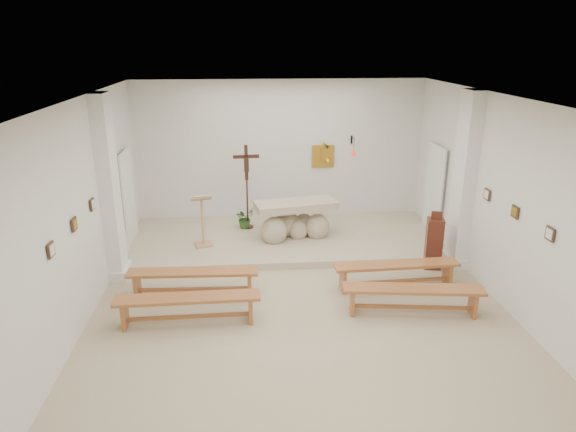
{
  "coord_description": "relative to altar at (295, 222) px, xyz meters",
  "views": [
    {
      "loc": [
        -0.87,
        -7.33,
        4.35
      ],
      "look_at": [
        -0.1,
        1.6,
        1.28
      ],
      "focal_mm": 32.0,
      "sensor_mm": 36.0,
      "label": 1
    }
  ],
  "objects": [
    {
      "name": "sanctuary_lamp",
      "position": [
        1.55,
        1.31,
        1.31
      ],
      "size": [
        0.11,
        0.36,
        0.44
      ],
      "color": "black",
      "rests_on": "wall_back"
    },
    {
      "name": "station_frame_left_front",
      "position": [
        -3.67,
        -4.2,
        1.22
      ],
      "size": [
        0.03,
        0.2,
        0.2
      ],
      "primitive_type": "cube",
      "color": "#3E291B",
      "rests_on": "wall_left"
    },
    {
      "name": "station_frame_left_rear",
      "position": [
        -3.67,
        -2.2,
        1.22
      ],
      "size": [
        0.03,
        0.2,
        0.2
      ],
      "primitive_type": "cube",
      "color": "#3E291B",
      "rests_on": "wall_left"
    },
    {
      "name": "pilaster_right",
      "position": [
        3.17,
        -1.4,
        1.25
      ],
      "size": [
        0.26,
        0.55,
        3.5
      ],
      "primitive_type": "cube",
      "color": "white",
      "rests_on": "ground"
    },
    {
      "name": "wall_back",
      "position": [
        -0.2,
        1.59,
        1.25
      ],
      "size": [
        7.0,
        0.02,
        3.5
      ],
      "primitive_type": "cube",
      "color": "silver",
      "rests_on": "ground"
    },
    {
      "name": "gold_wall_relief",
      "position": [
        0.85,
        1.56,
        1.15
      ],
      "size": [
        0.55,
        0.04,
        0.55
      ],
      "primitive_type": "cube",
      "color": "gold",
      "rests_on": "wall_back"
    },
    {
      "name": "altar",
      "position": [
        0.0,
        0.0,
        0.0
      ],
      "size": [
        1.88,
        1.01,
        0.92
      ],
      "rotation": [
        0.0,
        0.0,
        0.19
      ],
      "color": "#BAAE8E",
      "rests_on": "sanctuary_platform"
    },
    {
      "name": "pilaster_left",
      "position": [
        -3.57,
        -1.4,
        1.25
      ],
      "size": [
        0.26,
        0.55,
        3.5
      ],
      "primitive_type": "cube",
      "color": "white",
      "rests_on": "ground"
    },
    {
      "name": "station_frame_right_rear",
      "position": [
        3.27,
        -2.2,
        1.22
      ],
      "size": [
        0.03,
        0.2,
        0.2
      ],
      "primitive_type": "cube",
      "color": "#3E291B",
      "rests_on": "wall_right"
    },
    {
      "name": "radiator_left",
      "position": [
        -3.63,
        -0.7,
        -0.23
      ],
      "size": [
        0.1,
        0.85,
        0.52
      ],
      "primitive_type": "cube",
      "color": "silver",
      "rests_on": "ground"
    },
    {
      "name": "ceiling",
      "position": [
        -0.2,
        -3.4,
        2.99
      ],
      "size": [
        7.0,
        10.0,
        0.02
      ],
      "primitive_type": "cube",
      "color": "silver",
      "rests_on": "wall_back"
    },
    {
      "name": "wall_right",
      "position": [
        3.29,
        -3.4,
        1.25
      ],
      "size": [
        0.02,
        10.0,
        3.5
      ],
      "primitive_type": "cube",
      "color": "silver",
      "rests_on": "ground"
    },
    {
      "name": "bench_right_second",
      "position": [
        1.65,
        -3.32,
        -0.14
      ],
      "size": [
        2.34,
        0.67,
        0.49
      ],
      "rotation": [
        0.0,
        0.0,
        -0.13
      ],
      "color": "#A86031",
      "rests_on": "ground"
    },
    {
      "name": "station_frame_right_mid",
      "position": [
        3.27,
        -3.2,
        1.22
      ],
      "size": [
        0.03,
        0.2,
        0.2
      ],
      "primitive_type": "cube",
      "color": "#3E291B",
      "rests_on": "wall_right"
    },
    {
      "name": "lectern",
      "position": [
        -2.0,
        -0.32,
        0.23
      ],
      "size": [
        0.48,
        0.43,
        1.17
      ],
      "rotation": [
        0.0,
        0.0,
        0.24
      ],
      "color": "tan",
      "rests_on": "sanctuary_platform"
    },
    {
      "name": "bench_left_front",
      "position": [
        -2.04,
        -2.34,
        -0.14
      ],
      "size": [
        2.33,
        0.47,
        0.49
      ],
      "rotation": [
        0.0,
        0.0,
        -0.04
      ],
      "color": "#A86031",
      "rests_on": "ground"
    },
    {
      "name": "bench_left_second",
      "position": [
        -2.04,
        -3.32,
        -0.14
      ],
      "size": [
        2.32,
        0.4,
        0.49
      ],
      "rotation": [
        0.0,
        0.0,
        0.02
      ],
      "color": "#A86031",
      "rests_on": "ground"
    },
    {
      "name": "donation_pedestal",
      "position": [
        2.64,
        -1.52,
        0.02
      ],
      "size": [
        0.39,
        0.39,
        1.19
      ],
      "rotation": [
        0.0,
        0.0,
        -0.24
      ],
      "color": "#501E16",
      "rests_on": "ground"
    },
    {
      "name": "radiator_right",
      "position": [
        3.23,
        -0.7,
        -0.23
      ],
      "size": [
        0.1,
        0.85,
        0.52
      ],
      "primitive_type": "cube",
      "color": "silver",
      "rests_on": "ground"
    },
    {
      "name": "bench_right_front",
      "position": [
        1.65,
        -2.34,
        -0.14
      ],
      "size": [
        2.33,
        0.46,
        0.49
      ],
      "rotation": [
        0.0,
        0.0,
        0.04
      ],
      "color": "#A86031",
      "rests_on": "ground"
    },
    {
      "name": "sanctuary_platform",
      "position": [
        -0.2,
        0.1,
        -0.43
      ],
      "size": [
        6.98,
        3.0,
        0.15
      ],
      "primitive_type": "cube",
      "color": "#BBAF90",
      "rests_on": "ground"
    },
    {
      "name": "wall_left",
      "position": [
        -3.69,
        -3.4,
        1.25
      ],
      "size": [
        0.02,
        10.0,
        3.5
      ],
      "primitive_type": "cube",
      "color": "silver",
      "rests_on": "ground"
    },
    {
      "name": "ground",
      "position": [
        -0.2,
        -3.4,
        -0.5
      ],
      "size": [
        7.0,
        10.0,
        0.0
      ],
      "primitive_type": "cube",
      "color": "tan",
      "rests_on": "ground"
    },
    {
      "name": "potted_plant",
      "position": [
        -1.11,
        0.72,
        -0.11
      ],
      "size": [
        0.58,
        0.57,
        0.49
      ],
      "primitive_type": "imported",
      "rotation": [
        0.0,
        0.0,
        0.68
      ],
      "color": "#2A5321",
      "rests_on": "sanctuary_platform"
    },
    {
      "name": "crucifix_stand",
      "position": [
        -1.04,
        0.72,
        0.79
      ],
      "size": [
        0.6,
        0.26,
        1.97
      ],
      "rotation": [
        0.0,
        0.0,
        0.08
      ],
      "color": "#331B10",
      "rests_on": "sanctuary_platform"
    },
    {
      "name": "station_frame_right_front",
      "position": [
        3.27,
        -4.2,
        1.22
      ],
      "size": [
        0.03,
        0.2,
        0.2
      ],
      "primitive_type": "cube",
      "color": "#3E291B",
      "rests_on": "wall_right"
    },
    {
      "name": "station_frame_left_mid",
      "position": [
        -3.67,
        -3.2,
        1.22
      ],
      "size": [
        0.03,
        0.2,
        0.2
      ],
      "primitive_type": "cube",
      "color": "#3E291B",
      "rests_on": "wall_left"
    }
  ]
}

